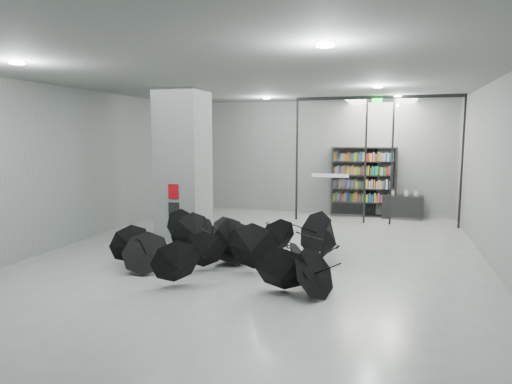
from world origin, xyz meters
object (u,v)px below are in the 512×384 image
(column, at_px, (183,165))
(shop_counter, at_px, (403,207))
(bookshelf, at_px, (363,182))
(umbrella_cluster, at_px, (235,252))

(column, bearing_deg, shop_counter, 38.68)
(column, bearing_deg, bookshelf, 46.76)
(bookshelf, relative_size, shop_counter, 1.81)
(column, relative_size, bookshelf, 1.68)
(shop_counter, distance_m, umbrella_cluster, 7.71)
(column, height_order, bookshelf, column)
(shop_counter, bearing_deg, bookshelf, 179.54)
(shop_counter, xyz_separation_m, umbrella_cluster, (-3.57, -6.83, -0.09))
(column, relative_size, shop_counter, 3.03)
(bookshelf, bearing_deg, shop_counter, -13.45)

